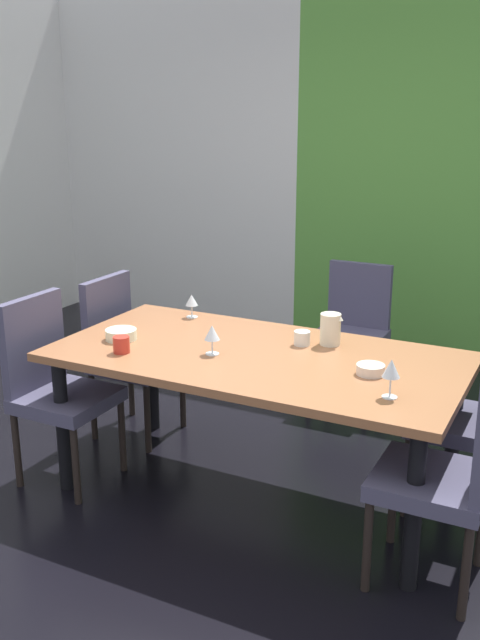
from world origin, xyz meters
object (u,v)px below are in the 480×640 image
(wine_glass_corner, at_px, (212,334))
(serving_bowl_right, at_px, (371,369))
(chair_head_far, at_px, (353,326))
(chair_left_far, at_px, (125,348))
(chair_left_near, at_px, (54,381))
(serving_bowl_east, at_px, (121,334))
(wine_glass_left, at_px, (391,370))
(cup_near_window, at_px, (121,345))
(pitcher_west, at_px, (331,329))
(dining_table, at_px, (256,368))
(chair_right_near, at_px, (454,465))
(cup_near_shelf, at_px, (302,338))
(wine_glass_front, at_px, (192,301))

(wine_glass_corner, bearing_deg, serving_bowl_right, 6.09)
(chair_head_far, xyz_separation_m, serving_bowl_right, (0.54, -1.41, 0.26))
(chair_left_far, xyz_separation_m, chair_head_far, (1.04, 1.07, -0.01))
(chair_left_near, distance_m, serving_bowl_right, 1.62)
(serving_bowl_east, bearing_deg, wine_glass_left, -5.10)
(chair_left_far, bearing_deg, serving_bowl_right, 77.84)
(cup_near_window, bearing_deg, pitcher_west, 33.76)
(dining_table, bearing_deg, wine_glass_left, -19.08)
(pitcher_west, bearing_deg, chair_right_near, -38.88)
(serving_bowl_right, xyz_separation_m, pitcher_west, (-0.30, 0.31, 0.06))
(wine_glass_left, bearing_deg, serving_bowl_east, 174.90)
(wine_glass_corner, distance_m, serving_bowl_right, 0.76)
(chair_left_far, distance_m, cup_near_window, 0.77)
(cup_near_shelf, xyz_separation_m, pitcher_west, (0.12, 0.07, 0.05))
(chair_left_near, distance_m, chair_left_far, 0.62)
(dining_table, distance_m, chair_right_near, 1.06)
(dining_table, height_order, chair_left_far, chair_left_far)
(chair_head_far, xyz_separation_m, pitcher_west, (0.23, -1.10, 0.31))
(chair_left_near, bearing_deg, cup_near_window, 93.16)
(chair_left_near, xyz_separation_m, chair_head_far, (1.04, 1.69, -0.02))
(chair_right_near, relative_size, cup_near_shelf, 12.24)
(chair_left_far, relative_size, serving_bowl_right, 7.43)
(chair_head_far, xyz_separation_m, serving_bowl_east, (-0.74, -1.50, 0.26))
(dining_table, relative_size, serving_bowl_east, 12.42)
(wine_glass_front, height_order, pitcher_west, pitcher_west)
(chair_left_far, relative_size, pitcher_west, 5.86)
(wine_glass_front, xyz_separation_m, cup_near_window, (0.01, -0.67, -0.05))
(wine_glass_front, bearing_deg, chair_left_near, -120.76)
(chair_right_near, xyz_separation_m, wine_glass_left, (-0.29, 0.06, 0.33))
(chair_left_near, relative_size, chair_head_far, 1.06)
(wine_glass_front, xyz_separation_m, serving_bowl_east, (-0.12, -0.51, -0.07))
(dining_table, bearing_deg, chair_head_far, 88.45)
(cup_near_window, bearing_deg, serving_bowl_right, 12.53)
(chair_head_far, xyz_separation_m, wine_glass_left, (0.68, -1.63, 0.35))
(wine_glass_front, height_order, cup_near_shelf, wine_glass_front)
(dining_table, distance_m, chair_left_near, 1.06)
(chair_left_far, distance_m, serving_bowl_right, 1.63)
(chair_left_near, xyz_separation_m, serving_bowl_right, (1.58, 0.28, 0.24))
(chair_left_far, xyz_separation_m, wine_glass_left, (1.72, -0.56, 0.34))
(wine_glass_corner, relative_size, cup_near_window, 1.79)
(dining_table, relative_size, pitcher_west, 12.29)
(wine_glass_corner, height_order, serving_bowl_east, wine_glass_corner)
(dining_table, bearing_deg, chair_right_near, -17.11)
(chair_right_near, height_order, cup_near_window, chair_right_near)
(chair_head_far, height_order, wine_glass_left, wine_glass_left)
(chair_right_near, relative_size, chair_left_near, 1.02)
(chair_right_near, height_order, chair_left_near, chair_right_near)
(chair_left_near, height_order, cup_near_shelf, chair_left_near)
(wine_glass_left, bearing_deg, cup_near_shelf, 141.02)
(chair_left_near, xyz_separation_m, pitcher_west, (1.27, 0.59, 0.29))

